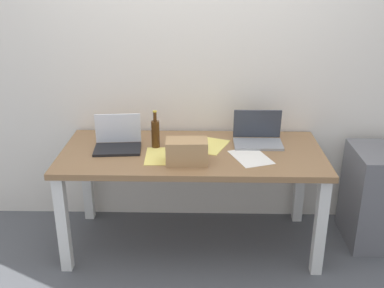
{
  "coord_description": "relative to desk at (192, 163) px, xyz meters",
  "views": [
    {
      "loc": [
        0.07,
        -2.91,
        1.94
      ],
      "look_at": [
        0.0,
        0.0,
        0.78
      ],
      "focal_mm": 43.42,
      "sensor_mm": 36.0,
      "label": 1
    }
  ],
  "objects": [
    {
      "name": "ground_plane",
      "position": [
        0.0,
        0.0,
        -0.64
      ],
      "size": [
        8.0,
        8.0,
        0.0
      ],
      "primitive_type": "plane",
      "color": "#515459"
    },
    {
      "name": "back_wall",
      "position": [
        0.0,
        0.46,
        0.66
      ],
      "size": [
        5.2,
        0.08,
        2.6
      ],
      "primitive_type": "cube",
      "color": "silver",
      "rests_on": "ground"
    },
    {
      "name": "desk",
      "position": [
        0.0,
        0.0,
        0.0
      ],
      "size": [
        1.78,
        0.79,
        0.73
      ],
      "color": "olive",
      "rests_on": "ground"
    },
    {
      "name": "laptop_left",
      "position": [
        -0.51,
        0.03,
        0.14
      ],
      "size": [
        0.33,
        0.25,
        0.23
      ],
      "color": "black",
      "rests_on": "desk"
    },
    {
      "name": "laptop_right",
      "position": [
        0.46,
        0.15,
        0.14
      ],
      "size": [
        0.34,
        0.23,
        0.23
      ],
      "color": "gray",
      "rests_on": "desk"
    },
    {
      "name": "beer_bottle",
      "position": [
        -0.25,
        0.06,
        0.19
      ],
      "size": [
        0.06,
        0.06,
        0.26
      ],
      "color": "#47280F",
      "rests_on": "desk"
    },
    {
      "name": "computer_mouse",
      "position": [
        0.06,
        0.0,
        0.11
      ],
      "size": [
        0.08,
        0.11,
        0.03
      ],
      "primitive_type": "ellipsoid",
      "rotation": [
        0.0,
        0.0,
        0.21
      ],
      "color": "black",
      "rests_on": "desk"
    },
    {
      "name": "cardboard_box",
      "position": [
        -0.03,
        -0.2,
        0.17
      ],
      "size": [
        0.27,
        0.17,
        0.16
      ],
      "primitive_type": "cube",
      "rotation": [
        0.0,
        0.0,
        0.04
      ],
      "color": "tan",
      "rests_on": "desk"
    },
    {
      "name": "paper_sheet_near_back",
      "position": [
        0.12,
        0.09,
        0.09
      ],
      "size": [
        0.3,
        0.35,
        0.0
      ],
      "primitive_type": "cube",
      "rotation": [
        0.0,
        0.0,
        -0.38
      ],
      "color": "#F4E06B",
      "rests_on": "desk"
    },
    {
      "name": "paper_sheet_center",
      "position": [
        -0.04,
        -0.07,
        0.09
      ],
      "size": [
        0.25,
        0.32,
        0.0
      ],
      "primitive_type": "cube",
      "rotation": [
        0.0,
        0.0,
        -0.14
      ],
      "color": "white",
      "rests_on": "desk"
    },
    {
      "name": "paper_yellow_folder",
      "position": [
        -0.2,
        -0.1,
        0.09
      ],
      "size": [
        0.22,
        0.3,
        0.0
      ],
      "primitive_type": "cube",
      "rotation": [
        0.0,
        0.0,
        0.03
      ],
      "color": "#F4E06B",
      "rests_on": "desk"
    },
    {
      "name": "paper_sheet_front_right",
      "position": [
        0.39,
        -0.1,
        0.09
      ],
      "size": [
        0.3,
        0.35,
        0.0
      ],
      "primitive_type": "cube",
      "rotation": [
        0.0,
        0.0,
        0.35
      ],
      "color": "white",
      "rests_on": "desk"
    },
    {
      "name": "filing_cabinet",
      "position": [
        1.33,
        0.08,
        -0.28
      ],
      "size": [
        0.4,
        0.48,
        0.71
      ],
      "primitive_type": "cube",
      "color": "slate",
      "rests_on": "ground"
    }
  ]
}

